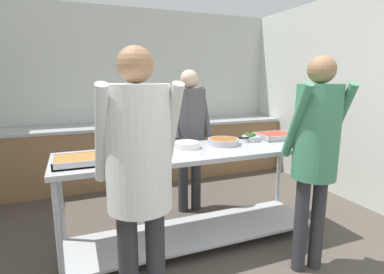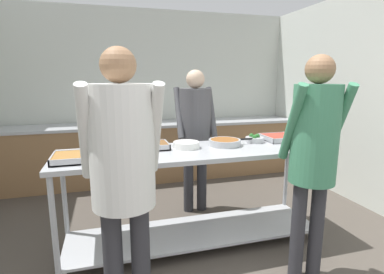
% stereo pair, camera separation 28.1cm
% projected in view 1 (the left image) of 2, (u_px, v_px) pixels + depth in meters
% --- Properties ---
extents(wall_rear, '(4.67, 0.06, 2.65)m').
position_uv_depth(wall_rear, '(139.00, 94.00, 4.87)').
color(wall_rear, silver).
rests_on(wall_rear, ground_plane).
extents(wall_right, '(0.06, 4.30, 2.65)m').
position_uv_depth(wall_right, '(353.00, 99.00, 3.80)').
color(wall_right, silver).
rests_on(wall_right, ground_plane).
extents(back_counter, '(4.51, 0.65, 0.90)m').
position_uv_depth(back_counter, '(146.00, 151.00, 4.70)').
color(back_counter, olive).
rests_on(back_counter, ground_plane).
extents(serving_counter, '(2.47, 0.70, 0.94)m').
position_uv_depth(serving_counter, '(196.00, 181.00, 2.80)').
color(serving_counter, '#ADAFB5').
rests_on(serving_counter, ground_plane).
extents(serving_tray_vegetables, '(0.47, 0.32, 0.05)m').
position_uv_depth(serving_tray_vegetables, '(86.00, 160.00, 2.31)').
color(serving_tray_vegetables, '#ADAFB5').
rests_on(serving_tray_vegetables, serving_counter).
extents(serving_tray_roast, '(0.47, 0.28, 0.05)m').
position_uv_depth(serving_tray_roast, '(143.00, 147.00, 2.72)').
color(serving_tray_roast, '#ADAFB5').
rests_on(serving_tray_roast, serving_counter).
extents(plate_stack, '(0.25, 0.25, 0.06)m').
position_uv_depth(plate_stack, '(186.00, 145.00, 2.80)').
color(plate_stack, white).
rests_on(plate_stack, serving_counter).
extents(sauce_pan, '(0.45, 0.31, 0.06)m').
position_uv_depth(sauce_pan, '(223.00, 141.00, 2.94)').
color(sauce_pan, '#ADAFB5').
rests_on(sauce_pan, serving_counter).
extents(broccoli_bowl, '(0.19, 0.19, 0.09)m').
position_uv_depth(broccoli_bowl, '(251.00, 138.00, 3.12)').
color(broccoli_bowl, '#B2B2B7').
rests_on(broccoli_bowl, serving_counter).
extents(serving_tray_greens, '(0.38, 0.33, 0.05)m').
position_uv_depth(serving_tray_greens, '(275.00, 136.00, 3.25)').
color(serving_tray_greens, '#ADAFB5').
rests_on(serving_tray_greens, serving_counter).
extents(guest_serving_left, '(0.48, 0.40, 1.75)m').
position_uv_depth(guest_serving_left, '(316.00, 142.00, 2.33)').
color(guest_serving_left, '#2D2D33').
rests_on(guest_serving_left, ground_plane).
extents(guest_serving_right, '(0.49, 0.39, 1.76)m').
position_uv_depth(guest_serving_right, '(139.00, 163.00, 1.78)').
color(guest_serving_right, '#2D2D33').
rests_on(guest_serving_right, ground_plane).
extents(cook_behind_counter, '(0.47, 0.37, 1.68)m').
position_uv_depth(cook_behind_counter, '(189.00, 126.00, 3.46)').
color(cook_behind_counter, '#2D2D33').
rests_on(cook_behind_counter, ground_plane).
extents(water_bottle, '(0.06, 0.06, 0.23)m').
position_uv_depth(water_bottle, '(140.00, 117.00, 4.49)').
color(water_bottle, '#23602D').
rests_on(water_bottle, back_counter).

